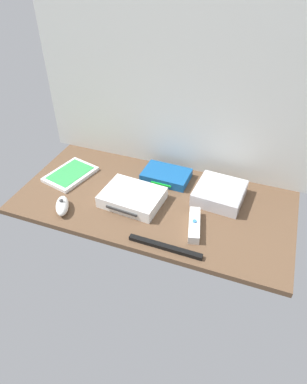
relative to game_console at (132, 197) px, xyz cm
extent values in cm
cube|color=brown|center=(6.88, 3.44, -3.20)|extent=(100.00, 48.00, 2.00)
cube|color=silver|center=(6.88, 28.04, 29.80)|extent=(110.00, 1.20, 64.00)
cube|color=white|center=(0.00, 0.03, 0.00)|extent=(22.13, 17.51, 4.40)
cube|color=#2D2D2D|center=(-0.60, -8.15, 0.00)|extent=(12.01, 1.49, 0.80)
cube|color=silver|center=(29.01, 12.99, 0.30)|extent=(18.20, 18.20, 5.00)
cube|color=silver|center=(29.01, 12.99, 2.95)|extent=(17.47, 17.47, 0.30)
cube|color=white|center=(-29.70, 6.29, -1.50)|extent=(17.67, 21.66, 1.40)
cube|color=green|center=(-29.70, 6.29, -0.72)|extent=(14.67, 18.50, 0.16)
cube|color=#145193|center=(7.14, 17.74, -0.50)|extent=(18.33, 12.50, 3.40)
cube|color=#19D833|center=(6.97, 11.54, -0.50)|extent=(8.01, 0.62, 0.60)
cube|color=white|center=(24.54, -5.26, -0.70)|extent=(7.00, 15.23, 3.00)
cylinder|color=#387FDB|center=(24.54, -5.26, 1.00)|extent=(1.40, 1.40, 0.40)
ellipsoid|color=white|center=(-21.25, -12.73, -0.20)|extent=(8.68, 10.88, 4.00)
sphere|color=#4C4C4C|center=(-21.25, -12.73, 2.20)|extent=(1.40, 1.40, 1.40)
cube|color=black|center=(18.44, -17.16, -1.50)|extent=(24.02, 2.09, 1.40)
camera|label=1|loc=(40.72, -86.74, 78.39)|focal=32.12mm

